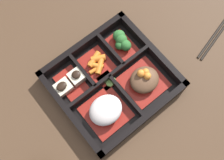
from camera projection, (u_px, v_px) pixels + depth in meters
name	position (u px, v px, depth m)	size (l,w,h in m)	color
ground_plane	(112.00, 83.00, 0.64)	(3.00, 3.00, 0.00)	#4C3523
bento_base	(112.00, 83.00, 0.64)	(0.26, 0.25, 0.01)	black
bento_rim	(111.00, 80.00, 0.63)	(0.26, 0.25, 0.04)	black
bowl_stew	(144.00, 80.00, 0.62)	(0.10, 0.10, 0.05)	maroon
bowl_rice	(106.00, 110.00, 0.59)	(0.10, 0.10, 0.05)	maroon
bowl_greens	(122.00, 41.00, 0.65)	(0.05, 0.08, 0.03)	maroon
bowl_carrots	(97.00, 63.00, 0.64)	(0.07, 0.08, 0.02)	maroon
bowl_tofu	(70.00, 82.00, 0.62)	(0.08, 0.08, 0.03)	maroon
bowl_pickles	(108.00, 81.00, 0.63)	(0.04, 0.04, 0.01)	maroon
chopsticks	(222.00, 27.00, 0.69)	(0.22, 0.07, 0.01)	black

